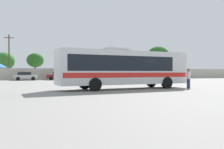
# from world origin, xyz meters

# --- Properties ---
(ground_plane) EXTENTS (300.00, 300.00, 0.00)m
(ground_plane) POSITION_xyz_m (0.00, 10.00, 0.00)
(ground_plane) COLOR gray
(perimeter_wall) EXTENTS (80.00, 0.30, 2.17)m
(perimeter_wall) POSITION_xyz_m (0.00, 27.96, 1.09)
(perimeter_wall) COLOR #B2AD9E
(perimeter_wall) RESTS_ON ground_plane
(coach_bus_silver_red) EXTENTS (12.06, 3.95, 3.52)m
(coach_bus_silver_red) POSITION_xyz_m (-1.45, -0.09, 1.88)
(coach_bus_silver_red) COLOR silver
(coach_bus_silver_red) RESTS_ON ground_plane
(attendant_by_bus_door) EXTENTS (0.48, 0.48, 1.77)m
(attendant_by_bus_door) POSITION_xyz_m (4.43, -1.28, 1.01)
(attendant_by_bus_door) COLOR #33476B
(attendant_by_bus_door) RESTS_ON ground_plane
(parked_car_leftmost_silver) EXTENTS (4.10, 2.14, 1.46)m
(parked_car_leftmost_silver) POSITION_xyz_m (-10.20, 25.42, 0.78)
(parked_car_leftmost_silver) COLOR #B7BABF
(parked_car_leftmost_silver) RESTS_ON ground_plane
(parked_car_second_maroon) EXTENTS (4.32, 2.16, 1.50)m
(parked_car_second_maroon) POSITION_xyz_m (-4.41, 25.42, 0.79)
(parked_car_second_maroon) COLOR maroon
(parked_car_second_maroon) RESTS_ON ground_plane
(utility_pole_near) EXTENTS (1.80, 0.26, 8.62)m
(utility_pole_near) POSITION_xyz_m (-13.24, 30.15, 4.50)
(utility_pole_near) COLOR #4C3823
(utility_pole_near) RESTS_ON ground_plane
(roadside_tree_left) EXTENTS (4.25, 4.25, 5.52)m
(roadside_tree_left) POSITION_xyz_m (-14.53, 34.12, 3.70)
(roadside_tree_left) COLOR brown
(roadside_tree_left) RESTS_ON ground_plane
(roadside_tree_midleft) EXTENTS (3.36, 3.36, 5.26)m
(roadside_tree_midleft) POSITION_xyz_m (-8.45, 31.08, 3.82)
(roadside_tree_midleft) COLOR brown
(roadside_tree_midleft) RESTS_ON ground_plane
(roadside_tree_midright) EXTENTS (4.50, 4.50, 7.01)m
(roadside_tree_midright) POSITION_xyz_m (8.18, 31.48, 5.08)
(roadside_tree_midright) COLOR brown
(roadside_tree_midright) RESTS_ON ground_plane
(roadside_tree_right) EXTENTS (5.29, 5.29, 7.61)m
(roadside_tree_right) POSITION_xyz_m (19.72, 31.67, 5.35)
(roadside_tree_right) COLOR brown
(roadside_tree_right) RESTS_ON ground_plane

